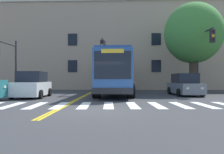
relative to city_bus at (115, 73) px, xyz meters
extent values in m
plane|color=#38383A|center=(-0.67, -8.93, -1.81)|extent=(120.00, 120.00, 0.00)
cube|color=white|center=(-4.99, -7.47, -1.80)|extent=(0.61, 2.86, 0.01)
cube|color=white|center=(-3.79, -7.41, -1.80)|extent=(0.61, 2.86, 0.01)
cube|color=white|center=(-2.59, -7.35, -1.80)|extent=(0.61, 2.86, 0.01)
cube|color=white|center=(-1.39, -7.30, -1.80)|extent=(0.61, 2.86, 0.01)
cube|color=white|center=(-0.19, -7.24, -1.80)|extent=(0.61, 2.86, 0.01)
cube|color=white|center=(1.01, -7.18, -1.80)|extent=(0.61, 2.86, 0.01)
cube|color=white|center=(2.21, -7.12, -1.80)|extent=(0.61, 2.86, 0.01)
cube|color=white|center=(3.41, -7.07, -1.80)|extent=(0.61, 2.86, 0.01)
cube|color=white|center=(4.61, -7.01, -1.80)|extent=(0.61, 2.86, 0.01)
cube|color=gold|center=(-2.41, 6.73, -1.81)|extent=(0.12, 36.00, 0.01)
cube|color=gold|center=(-2.25, 6.73, -1.81)|extent=(0.12, 36.00, 0.01)
cube|color=#2D5699|center=(0.00, -0.03, -0.01)|extent=(2.51, 10.66, 2.75)
cube|color=black|center=(1.22, -0.04, 0.26)|extent=(0.11, 9.79, 0.99)
cube|color=black|center=(-1.22, -0.02, 0.26)|extent=(0.11, 9.79, 0.99)
cube|color=black|center=(-0.05, -5.36, 0.32)|extent=(2.18, 0.04, 1.65)
cube|color=yellow|center=(-0.05, -5.36, 1.15)|extent=(1.33, 0.04, 0.24)
cube|color=#232326|center=(-0.05, -5.39, -1.21)|extent=(2.37, 0.12, 0.36)
cube|color=#294E89|center=(0.00, -0.03, 1.45)|extent=(2.36, 10.24, 0.16)
cylinder|color=black|center=(1.12, -3.34, -1.29)|extent=(0.57, 1.04, 1.04)
cylinder|color=black|center=(-1.18, -3.32, -1.29)|extent=(0.57, 1.04, 1.04)
cylinder|color=black|center=(1.17, 2.36, -1.29)|extent=(0.57, 1.04, 1.04)
cylinder|color=black|center=(-1.13, 2.38, -1.29)|extent=(0.57, 1.04, 1.04)
cylinder|color=black|center=(1.18, 3.46, -1.29)|extent=(0.57, 1.04, 1.04)
cylinder|color=black|center=(-1.12, 3.48, -1.29)|extent=(0.57, 1.04, 1.04)
cube|color=white|center=(-5.78, -2.98, -1.19)|extent=(2.04, 3.85, 0.91)
cube|color=black|center=(-5.79, -2.94, -0.35)|extent=(1.75, 2.16, 0.75)
cube|color=white|center=(-5.12, -4.83, -1.10)|extent=(0.20, 0.05, 0.14)
cube|color=white|center=(-6.20, -4.90, -1.10)|extent=(0.20, 0.05, 0.14)
cylinder|color=black|center=(-4.79, -4.08, -1.51)|extent=(0.26, 0.61, 0.60)
cylinder|color=black|center=(-6.63, -4.20, -1.51)|extent=(0.26, 0.61, 0.60)
cylinder|color=black|center=(-4.94, -1.76, -1.51)|extent=(0.26, 0.61, 0.60)
cylinder|color=black|center=(-6.78, -1.88, -1.51)|extent=(0.26, 0.61, 0.60)
cube|color=slate|center=(5.56, -0.59, -1.24)|extent=(1.91, 4.14, 0.80)
cube|color=black|center=(5.56, -0.55, -0.46)|extent=(1.65, 2.30, 0.77)
cube|color=white|center=(6.18, -2.61, -1.16)|extent=(0.20, 0.05, 0.14)
cube|color=white|center=(5.15, -2.66, -1.16)|extent=(0.20, 0.05, 0.14)
cylinder|color=black|center=(6.50, -1.80, -1.51)|extent=(0.25, 0.61, 0.60)
cylinder|color=black|center=(4.75, -1.89, -1.51)|extent=(0.25, 0.61, 0.60)
cylinder|color=black|center=(6.37, 0.71, -1.51)|extent=(0.25, 0.61, 0.60)
cylinder|color=black|center=(4.62, 0.62, -1.51)|extent=(0.25, 0.61, 0.60)
cube|color=tan|center=(-0.62, 9.40, -1.20)|extent=(1.73, 3.76, 0.88)
cube|color=black|center=(-0.62, 9.43, -0.33)|extent=(1.54, 2.08, 0.88)
cube|color=white|center=(-0.15, 7.50, -1.12)|extent=(0.20, 0.04, 0.14)
cube|color=white|center=(-1.15, 7.52, -1.12)|extent=(0.20, 0.04, 0.14)
cylinder|color=black|center=(0.22, 8.22, -1.51)|extent=(0.23, 0.60, 0.60)
cylinder|color=black|center=(-1.50, 8.25, -1.51)|extent=(0.23, 0.60, 0.60)
cylinder|color=black|center=(0.26, 10.54, -1.51)|extent=(0.23, 0.60, 0.60)
cylinder|color=black|center=(-1.46, 10.57, -1.51)|extent=(0.23, 0.60, 0.60)
cube|color=white|center=(-6.50, -5.29, -0.97)|extent=(0.05, 0.20, 0.14)
cylinder|color=#28282D|center=(7.38, 1.68, 0.95)|extent=(0.16, 0.16, 5.52)
cylinder|color=#28282D|center=(7.42, 0.14, 3.37)|extent=(0.19, 3.09, 0.11)
cube|color=#28282D|center=(7.45, -1.26, 2.77)|extent=(0.35, 0.29, 1.00)
cylinder|color=black|center=(7.46, -1.41, 3.07)|extent=(0.22, 0.04, 0.22)
cylinder|color=orange|center=(7.46, -1.41, 2.77)|extent=(0.22, 0.04, 0.22)
cylinder|color=black|center=(7.46, -1.41, 2.47)|extent=(0.22, 0.04, 0.22)
cylinder|color=#28282D|center=(-9.41, 2.12, 0.64)|extent=(0.16, 0.16, 4.89)
cylinder|color=#28282D|center=(-9.41, 0.48, 2.57)|extent=(0.12, 3.29, 0.11)
cylinder|color=#28282D|center=(-1.07, 3.13, 0.70)|extent=(0.16, 0.16, 5.01)
cylinder|color=#28282D|center=(-1.08, 1.58, 2.88)|extent=(0.13, 3.10, 0.11)
cube|color=#28282D|center=(-1.09, 0.18, 2.28)|extent=(0.34, 0.28, 1.00)
cylinder|color=black|center=(-1.09, 0.03, 2.58)|extent=(0.22, 0.03, 0.22)
cylinder|color=orange|center=(-1.09, 0.03, 2.28)|extent=(0.22, 0.03, 0.22)
cylinder|color=black|center=(-1.09, 0.03, 1.98)|extent=(0.22, 0.03, 0.22)
cylinder|color=#4C3D2D|center=(7.27, 2.47, -0.22)|extent=(0.74, 0.74, 3.18)
ellipsoid|color=#428438|center=(7.27, 2.47, 3.76)|extent=(6.02, 5.97, 5.62)
cube|color=tan|center=(-0.25, 11.94, 3.77)|extent=(36.73, 9.14, 11.15)
cube|color=black|center=(-5.15, 7.35, 0.98)|extent=(1.10, 0.06, 1.40)
cube|color=black|center=(4.65, 7.35, 0.98)|extent=(1.10, 0.06, 1.40)
cube|color=black|center=(-5.15, 7.35, 4.10)|extent=(1.10, 0.06, 1.40)
cube|color=black|center=(4.65, 7.35, 4.10)|extent=(1.10, 0.06, 1.40)
camera|label=1|loc=(0.34, -18.11, -0.46)|focal=35.00mm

